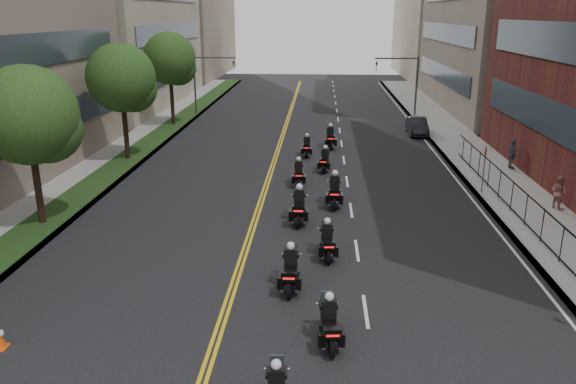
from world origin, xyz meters
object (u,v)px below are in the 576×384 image
at_px(motorcycle_1, 329,324).
at_px(motorcycle_2, 290,271).
at_px(parked_sedan, 417,126).
at_px(pedestrian_c, 512,154).
at_px(motorcycle_8, 307,147).
at_px(pedestrian_b, 559,192).
at_px(motorcycle_9, 330,138).
at_px(motorcycle_7, 325,161).
at_px(motorcycle_3, 327,242).
at_px(motorcycle_5, 335,192).
at_px(motorcycle_6, 299,174).
at_px(motorcycle_4, 299,208).

xyz_separation_m(motorcycle_1, motorcycle_2, (-1.34, 3.42, 0.05)).
height_order(motorcycle_2, parked_sedan, motorcycle_2).
xyz_separation_m(motorcycle_2, pedestrian_c, (12.88, 16.47, 0.39)).
relative_size(motorcycle_1, motorcycle_8, 1.03).
height_order(pedestrian_b, pedestrian_c, pedestrian_c).
xyz_separation_m(motorcycle_2, motorcycle_9, (1.70, 22.06, 0.03)).
distance_m(motorcycle_2, motorcycle_7, 15.82).
distance_m(motorcycle_3, motorcycle_7, 12.96).
bearing_deg(motorcycle_5, motorcycle_3, -92.31).
bearing_deg(motorcycle_9, motorcycle_7, -96.66).
xyz_separation_m(motorcycle_2, motorcycle_7, (1.28, 15.77, -0.04)).
height_order(motorcycle_9, pedestrian_b, motorcycle_9).
relative_size(motorcycle_3, pedestrian_b, 1.34).
relative_size(motorcycle_2, motorcycle_6, 1.05).
bearing_deg(parked_sedan, motorcycle_2, -106.23).
xyz_separation_m(motorcycle_4, motorcycle_9, (1.66, 15.38, -0.02)).
height_order(motorcycle_1, motorcycle_2, motorcycle_2).
relative_size(motorcycle_6, motorcycle_9, 0.91).
bearing_deg(motorcycle_7, pedestrian_b, -23.86).
relative_size(motorcycle_3, pedestrian_c, 1.20).
bearing_deg(motorcycle_4, parked_sedan, 66.79).
xyz_separation_m(motorcycle_5, motorcycle_7, (-0.47, 6.58, -0.09)).
height_order(motorcycle_3, motorcycle_5, motorcycle_5).
bearing_deg(motorcycle_1, motorcycle_3, 84.50).
xyz_separation_m(motorcycle_5, motorcycle_9, (-0.05, 12.87, -0.02)).
bearing_deg(motorcycle_3, motorcycle_2, -119.38).
distance_m(motorcycle_8, motorcycle_9, 3.06).
distance_m(motorcycle_3, parked_sedan, 25.62).
bearing_deg(motorcycle_4, motorcycle_6, 92.32).
relative_size(motorcycle_1, parked_sedan, 0.53).
relative_size(motorcycle_9, pedestrian_c, 1.32).
xyz_separation_m(motorcycle_6, parked_sedan, (9.01, 14.67, 0.03)).
height_order(motorcycle_6, pedestrian_c, pedestrian_c).
relative_size(motorcycle_4, pedestrian_b, 1.52).
bearing_deg(parked_sedan, motorcycle_5, -109.61).
bearing_deg(pedestrian_b, motorcycle_8, 23.49).
distance_m(motorcycle_8, pedestrian_c, 13.18).
bearing_deg(motorcycle_6, motorcycle_4, -90.52).
height_order(motorcycle_8, parked_sedan, motorcycle_8).
height_order(motorcycle_2, motorcycle_5, motorcycle_5).
bearing_deg(motorcycle_8, motorcycle_9, 58.16).
distance_m(motorcycle_2, parked_sedan, 28.69).
relative_size(motorcycle_7, parked_sedan, 0.54).
xyz_separation_m(motorcycle_2, pedestrian_b, (12.81, 9.04, 0.29)).
height_order(motorcycle_2, motorcycle_7, motorcycle_2).
bearing_deg(motorcycle_4, motorcycle_7, 81.98).
bearing_deg(motorcycle_9, motorcycle_2, -97.26).
relative_size(motorcycle_6, parked_sedan, 0.54).
xyz_separation_m(motorcycle_1, motorcycle_7, (-0.06, 19.19, 0.00)).
bearing_deg(motorcycle_8, motorcycle_6, -91.87).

